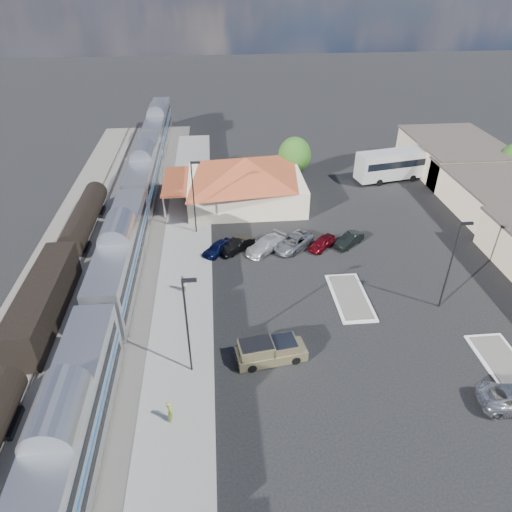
{
  "coord_description": "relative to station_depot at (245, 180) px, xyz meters",
  "views": [
    {
      "loc": [
        -8.3,
        -31.78,
        27.32
      ],
      "look_at": [
        -4.78,
        5.95,
        2.8
      ],
      "focal_mm": 32.0,
      "sensor_mm": 36.0,
      "label": 1
    }
  ],
  "objects": [
    {
      "name": "ground",
      "position": [
        4.56,
        -24.0,
        -3.13
      ],
      "size": [
        280.0,
        280.0,
        0.0
      ],
      "primitive_type": "plane",
      "color": "black",
      "rests_on": "ground"
    },
    {
      "name": "railbed",
      "position": [
        -16.44,
        -16.0,
        -3.07
      ],
      "size": [
        16.0,
        100.0,
        0.12
      ],
      "primitive_type": "cube",
      "color": "#4C4944",
      "rests_on": "ground"
    },
    {
      "name": "platform",
      "position": [
        -7.44,
        -18.0,
        -3.04
      ],
      "size": [
        5.5,
        92.0,
        0.18
      ],
      "primitive_type": "cube",
      "color": "gray",
      "rests_on": "ground"
    },
    {
      "name": "passenger_train",
      "position": [
        -13.44,
        -16.87,
        -0.26
      ],
      "size": [
        3.0,
        104.0,
        5.55
      ],
      "color": "silver",
      "rests_on": "ground"
    },
    {
      "name": "freight_cars",
      "position": [
        -19.44,
        -22.53,
        -1.21
      ],
      "size": [
        2.8,
        46.0,
        4.0
      ],
      "color": "black",
      "rests_on": "ground"
    },
    {
      "name": "station_depot",
      "position": [
        0.0,
        0.0,
        0.0
      ],
      "size": [
        18.35,
        12.24,
        6.2
      ],
      "color": "beige",
      "rests_on": "ground"
    },
    {
      "name": "traffic_island_south",
      "position": [
        8.56,
        -22.0,
        -3.03
      ],
      "size": [
        3.3,
        7.5,
        0.21
      ],
      "color": "silver",
      "rests_on": "ground"
    },
    {
      "name": "traffic_island_north",
      "position": [
        18.56,
        -32.0,
        -3.03
      ],
      "size": [
        3.3,
        7.5,
        0.21
      ],
      "color": "silver",
      "rests_on": "ground"
    },
    {
      "name": "lamp_plat_s",
      "position": [
        -6.34,
        -30.0,
        2.21
      ],
      "size": [
        1.08,
        0.25,
        9.0
      ],
      "color": "black",
      "rests_on": "ground"
    },
    {
      "name": "lamp_plat_n",
      "position": [
        -6.34,
        -8.0,
        2.21
      ],
      "size": [
        1.08,
        0.25,
        9.0
      ],
      "color": "black",
      "rests_on": "ground"
    },
    {
      "name": "lamp_lot",
      "position": [
        16.66,
        -24.0,
        2.21
      ],
      "size": [
        1.08,
        0.25,
        9.0
      ],
      "color": "black",
      "rests_on": "ground"
    },
    {
      "name": "tree_depot",
      "position": [
        7.56,
        6.0,
        0.89
      ],
      "size": [
        4.71,
        4.71,
        6.63
      ],
      "color": "#382314",
      "rests_on": "ground"
    },
    {
      "name": "pickup_truck",
      "position": [
        -0.03,
        -29.32,
        -2.2
      ],
      "size": [
        5.89,
        2.86,
        1.95
      ],
      "rotation": [
        0.0,
        0.0,
        1.72
      ],
      "color": "#988A5D",
      "rests_on": "ground"
    },
    {
      "name": "coach_bus",
      "position": [
        23.42,
        5.42,
        -0.59
      ],
      "size": [
        14.04,
        5.58,
        4.4
      ],
      "rotation": [
        0.0,
        0.0,
        1.77
      ],
      "color": "silver",
      "rests_on": "ground"
    },
    {
      "name": "person_a",
      "position": [
        -7.74,
        -34.7,
        -2.01
      ],
      "size": [
        0.68,
        0.81,
        1.89
      ],
      "primitive_type": "imported",
      "rotation": [
        0.0,
        0.0,
        1.95
      ],
      "color": "#9EB538",
      "rests_on": "platform"
    },
    {
      "name": "person_b",
      "position": [
        -7.45,
        -19.72,
        -2.03
      ],
      "size": [
        0.7,
        0.9,
        1.83
      ],
      "primitive_type": "imported",
      "rotation": [
        0.0,
        0.0,
        -1.56
      ],
      "color": "silver",
      "rests_on": "platform"
    },
    {
      "name": "parked_car_a",
      "position": [
        -3.94,
        -12.72,
        -2.45
      ],
      "size": [
        3.95,
        4.02,
        1.37
      ],
      "primitive_type": "imported",
      "rotation": [
        0.0,
        0.0,
        -0.77
      ],
      "color": "#0D1441",
      "rests_on": "ground"
    },
    {
      "name": "parked_car_b",
      "position": [
        -1.83,
        -12.42,
        -2.42
      ],
      "size": [
        4.32,
        3.9,
        1.43
      ],
      "primitive_type": "imported",
      "rotation": [
        0.0,
        0.0,
        -0.89
      ],
      "color": "black",
      "rests_on": "ground"
    },
    {
      "name": "parked_car_c",
      "position": [
        1.37,
        -12.72,
        -2.37
      ],
      "size": [
        5.33,
        5.04,
        1.52
      ],
      "primitive_type": "imported",
      "rotation": [
        0.0,
        0.0,
        -0.85
      ],
      "color": "silver",
      "rests_on": "ground"
    },
    {
      "name": "parked_car_d",
      "position": [
        4.57,
        -12.42,
        -2.39
      ],
      "size": [
        5.5,
        5.55,
        1.49
      ],
      "primitive_type": "imported",
      "rotation": [
        0.0,
        0.0,
        -0.77
      ],
      "color": "gray",
      "rests_on": "ground"
    },
    {
      "name": "parked_car_e",
      "position": [
        7.77,
        -12.72,
        -2.47
      ],
      "size": [
        3.87,
        3.86,
        1.33
      ],
      "primitive_type": "imported",
      "rotation": [
        0.0,
        0.0,
        -0.79
      ],
      "color": "maroon",
      "rests_on": "ground"
    },
    {
      "name": "parked_car_f",
      "position": [
        10.97,
        -12.42,
        -2.45
      ],
      "size": [
        4.08,
        3.79,
        1.36
      ],
      "primitive_type": "imported",
      "rotation": [
        0.0,
        0.0,
        -0.86
      ],
      "color": "black",
      "rests_on": "ground"
    }
  ]
}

